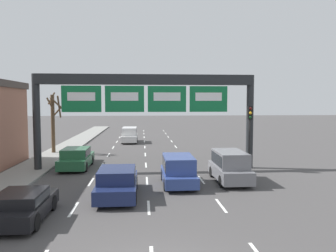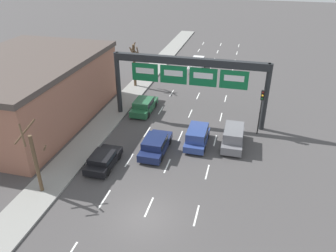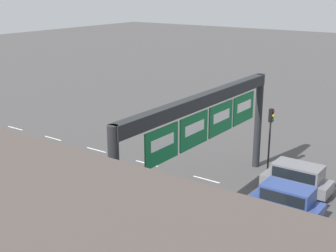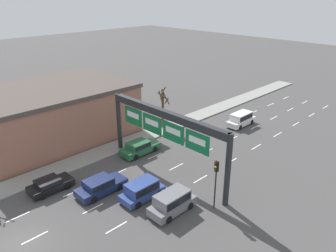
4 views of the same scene
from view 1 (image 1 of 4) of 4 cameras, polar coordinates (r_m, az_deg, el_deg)
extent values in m
cube|color=white|center=(15.42, -16.12, -13.76)|extent=(0.12, 2.00, 0.01)
cube|color=white|center=(20.16, -13.24, -9.45)|extent=(0.12, 2.00, 0.01)
cube|color=white|center=(25.00, -11.50, -6.79)|extent=(0.12, 2.00, 0.01)
cube|color=white|center=(29.90, -10.34, -4.99)|extent=(0.12, 2.00, 0.01)
cube|color=white|center=(34.82, -9.51, -3.70)|extent=(0.12, 2.00, 0.01)
cube|color=white|center=(39.77, -8.89, -2.72)|extent=(0.12, 2.00, 0.01)
cube|color=white|center=(44.72, -8.41, -1.97)|extent=(0.12, 2.00, 0.01)
cube|color=white|center=(49.69, -8.02, -1.36)|extent=(0.12, 2.00, 0.01)
cube|color=white|center=(54.66, -7.71, -0.86)|extent=(0.12, 2.00, 0.01)
cube|color=white|center=(15.12, -3.39, -13.96)|extent=(0.12, 2.00, 0.01)
cube|color=white|center=(19.93, -3.69, -9.51)|extent=(0.12, 2.00, 0.01)
cube|color=white|center=(24.82, -3.86, -6.79)|extent=(0.12, 2.00, 0.01)
cube|color=white|center=(29.75, -3.98, -4.98)|extent=(0.12, 2.00, 0.01)
cube|color=white|center=(34.69, -4.07, -3.68)|extent=(0.12, 2.00, 0.01)
cube|color=white|center=(39.65, -4.13, -2.70)|extent=(0.12, 2.00, 0.01)
cube|color=white|center=(44.62, -4.18, -1.95)|extent=(0.12, 2.00, 0.01)
cube|color=white|center=(49.60, -4.22, -1.34)|extent=(0.12, 2.00, 0.01)
cube|color=white|center=(54.58, -4.25, -0.84)|extent=(0.12, 2.00, 0.01)
cube|color=white|center=(15.53, 9.23, -13.51)|extent=(0.12, 2.00, 0.01)
cube|color=white|center=(20.25, 5.82, -9.30)|extent=(0.12, 2.00, 0.01)
cube|color=white|center=(25.08, 3.75, -6.68)|extent=(0.12, 2.00, 0.01)
cube|color=white|center=(29.96, 2.37, -4.91)|extent=(0.12, 2.00, 0.01)
cube|color=white|center=(34.88, 1.37, -3.63)|extent=(0.12, 2.00, 0.01)
cube|color=white|center=(39.81, 0.63, -2.67)|extent=(0.12, 2.00, 0.01)
cube|color=white|center=(44.76, 0.05, -1.92)|extent=(0.12, 2.00, 0.01)
cube|color=white|center=(49.72, -0.41, -1.32)|extent=(0.12, 2.00, 0.01)
cube|color=white|center=(54.69, -0.79, -0.82)|extent=(0.12, 2.00, 0.01)
cylinder|color=#232628|center=(23.89, -21.89, 0.50)|extent=(0.50, 0.50, 6.63)
cylinder|color=#232628|center=(24.06, 14.05, 0.69)|extent=(0.50, 0.50, 6.63)
cube|color=#232628|center=(22.82, -3.89, 8.07)|extent=(14.80, 0.60, 0.70)
cube|color=#116B38|center=(22.79, -14.84, 4.59)|extent=(2.63, 0.08, 1.78)
cube|color=white|center=(22.75, -14.87, 4.99)|extent=(1.84, 0.02, 0.57)
cube|color=#116B38|center=(22.46, -7.56, 4.70)|extent=(2.63, 0.08, 1.78)
cube|color=white|center=(22.42, -7.57, 5.11)|extent=(1.84, 0.02, 0.57)
cube|color=#116B38|center=(22.49, -0.17, 4.73)|extent=(2.63, 0.08, 1.78)
cube|color=white|center=(22.45, -0.17, 5.14)|extent=(1.84, 0.02, 0.57)
cube|color=#116B38|center=(22.89, 7.07, 4.69)|extent=(2.63, 0.08, 1.78)
cube|color=white|center=(22.85, 7.09, 5.09)|extent=(1.84, 0.02, 0.57)
cube|color=silver|center=(38.90, -6.70, -2.05)|extent=(1.76, 4.55, 0.69)
cube|color=silver|center=(38.77, -6.72, -0.90)|extent=(1.62, 3.18, 0.89)
cube|color=black|center=(38.77, -6.72, -0.90)|extent=(1.65, 2.93, 0.64)
cylinder|color=black|center=(40.31, -7.75, -2.15)|extent=(0.22, 0.66, 0.66)
cylinder|color=black|center=(40.25, -5.50, -2.15)|extent=(0.22, 0.66, 0.66)
cylinder|color=black|center=(37.60, -7.98, -2.61)|extent=(0.22, 0.66, 0.66)
cylinder|color=black|center=(37.54, -5.57, -2.60)|extent=(0.22, 0.66, 0.66)
cube|color=navy|center=(18.87, 1.81, -8.74)|extent=(1.79, 3.99, 0.60)
cube|color=navy|center=(18.68, 1.83, -6.57)|extent=(1.64, 2.80, 0.88)
cube|color=black|center=(18.68, 1.83, -6.57)|extent=(1.68, 2.57, 0.63)
cylinder|color=black|center=(20.00, -0.89, -8.49)|extent=(0.22, 0.66, 0.66)
cylinder|color=black|center=(20.17, 3.73, -8.40)|extent=(0.22, 0.66, 0.66)
cylinder|color=black|center=(17.68, -0.39, -10.18)|extent=(0.22, 0.66, 0.66)
cylinder|color=black|center=(17.86, 4.85, -10.04)|extent=(0.22, 0.66, 0.66)
cube|color=black|center=(14.59, -23.91, -12.95)|extent=(1.82, 3.92, 0.60)
cube|color=black|center=(14.24, -24.29, -11.26)|extent=(1.67, 2.04, 0.42)
cube|color=black|center=(14.24, -24.29, -11.26)|extent=(1.71, 1.87, 0.30)
cylinder|color=black|center=(15.97, -25.31, -12.14)|extent=(0.22, 0.66, 0.66)
cylinder|color=black|center=(15.47, -19.48, -12.50)|extent=(0.22, 0.66, 0.66)
cylinder|color=black|center=(13.33, -22.17, -15.30)|extent=(0.22, 0.66, 0.66)
cube|color=#19234C|center=(16.84, -8.78, -10.28)|extent=(1.90, 4.63, 0.65)
cube|color=#19234C|center=(16.42, -8.87, -8.38)|extent=(1.75, 2.41, 0.62)
cube|color=black|center=(16.42, -8.87, -8.38)|extent=(1.79, 2.22, 0.44)
cylinder|color=black|center=(18.31, -11.17, -9.76)|extent=(0.22, 0.66, 0.66)
cylinder|color=black|center=(18.19, -5.70, -9.79)|extent=(0.22, 0.66, 0.66)
cylinder|color=black|center=(15.65, -12.37, -12.18)|extent=(0.22, 0.66, 0.66)
cylinder|color=black|center=(15.51, -5.90, -12.25)|extent=(0.22, 0.66, 0.66)
cube|color=#235B38|center=(24.51, -15.61, -5.82)|extent=(1.87, 4.58, 0.67)
cube|color=#235B38|center=(24.14, -15.76, -4.44)|extent=(1.72, 2.38, 0.60)
cube|color=black|center=(24.14, -15.76, -4.44)|extent=(1.76, 2.19, 0.43)
cylinder|color=black|center=(26.04, -16.86, -5.72)|extent=(0.22, 0.66, 0.66)
cylinder|color=black|center=(25.73, -13.15, -5.77)|extent=(0.22, 0.66, 0.66)
cylinder|color=black|center=(23.40, -18.30, -6.85)|extent=(0.22, 0.66, 0.66)
cylinder|color=black|center=(23.06, -14.18, -6.93)|extent=(0.22, 0.66, 0.66)
cube|color=slate|center=(20.00, 10.68, -7.89)|extent=(1.77, 4.18, 0.72)
cube|color=slate|center=(19.81, 10.75, -5.63)|extent=(1.63, 2.93, 0.89)
cube|color=black|center=(19.81, 10.75, -5.63)|extent=(1.66, 2.69, 0.64)
cylinder|color=black|center=(21.05, 7.65, -7.89)|extent=(0.22, 0.66, 0.66)
cylinder|color=black|center=(21.44, 11.86, -7.73)|extent=(0.22, 0.66, 0.66)
cylinder|color=black|center=(18.67, 9.30, -9.46)|extent=(0.22, 0.66, 0.66)
cylinder|color=black|center=(19.10, 14.01, -9.22)|extent=(0.22, 0.66, 0.66)
cylinder|color=black|center=(23.08, 13.98, -3.29)|extent=(0.12, 0.12, 3.54)
cube|color=black|center=(22.91, 14.07, 2.23)|extent=(0.30, 0.24, 0.90)
sphere|color=#3D0E0C|center=(22.78, 14.19, 2.97)|extent=(0.20, 0.20, 0.20)
sphere|color=gold|center=(22.78, 14.18, 2.22)|extent=(0.20, 0.20, 0.20)
sphere|color=#0E3515|center=(22.79, 14.17, 1.46)|extent=(0.20, 0.20, 0.20)
cylinder|color=brown|center=(31.54, -19.40, 0.39)|extent=(0.33, 0.33, 5.26)
cylinder|color=brown|center=(30.95, -18.81, 3.73)|extent=(1.02, 1.15, 1.17)
cylinder|color=brown|center=(31.20, -19.81, 3.60)|extent=(0.81, 0.38, 1.21)
cylinder|color=brown|center=(31.37, -18.43, 3.19)|extent=(0.22, 1.29, 2.03)
cylinder|color=brown|center=(31.93, -18.90, 2.18)|extent=(1.13, 0.54, 1.12)
cylinder|color=brown|center=(31.76, -19.63, 4.55)|extent=(0.68, 0.47, 1.14)
camera|label=2|loc=(14.13, 138.71, 47.50)|focal=35.00mm
camera|label=3|loc=(24.58, -70.92, 19.43)|focal=50.00mm
camera|label=4|loc=(24.40, 79.56, 31.12)|focal=35.00mm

